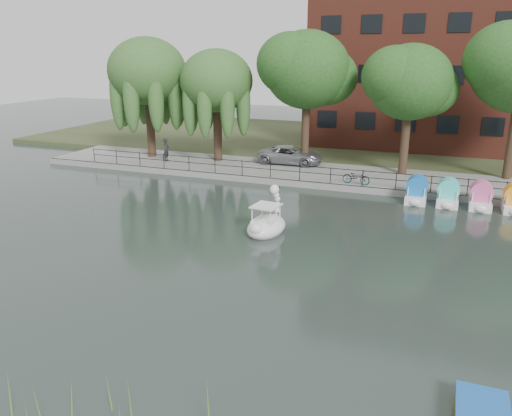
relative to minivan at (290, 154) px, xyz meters
The scene contains 15 objects.
ground_plane 17.90m from the minivan, 83.56° to the right, with size 120.00×120.00×0.00m, color #384542.
promenade 2.83m from the minivan, 41.18° to the right, with size 40.00×6.00×0.40m, color gray.
kerb 5.20m from the minivan, 66.93° to the right, with size 40.00×0.25×0.40m, color gray.
land_strip 12.45m from the minivan, 80.71° to the left, with size 60.00×22.00×0.36m, color #47512D.
railing 4.93m from the minivan, 66.02° to the right, with size 32.00×0.05×1.00m.
apartment_building 17.25m from the minivan, 53.61° to the left, with size 20.00×10.07×18.00m.
willow_left 12.46m from the minivan, behind, with size 5.88×5.88×9.01m.
willow_mid 7.53m from the minivan, behind, with size 5.32×5.32×8.15m.
broadleaf_center 6.00m from the minivan, 13.89° to the left, with size 6.00×6.00×9.25m.
broadleaf_right 9.57m from the minivan, ahead, with size 5.40×5.40×8.32m.
minivan is the anchor object (origin of this frame).
bicycle 6.98m from the minivan, 37.12° to the right, with size 1.72×0.60×1.00m, color gray.
pedestrian 9.33m from the minivan, 165.16° to the right, with size 0.71×0.48×1.98m, color black.
swan_boat 13.69m from the minivan, 77.68° to the right, with size 1.91×2.75×2.18m.
reed_bank 27.55m from the minivan, 81.64° to the right, with size 24.00×2.40×1.20m.
Camera 1 is at (8.41, -16.89, 8.34)m, focal length 35.00 mm.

